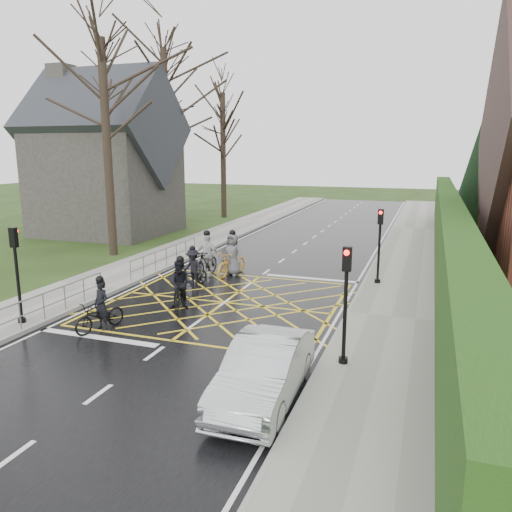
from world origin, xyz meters
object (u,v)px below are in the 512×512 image
Objects in this scene: cyclist_rear at (100,313)px; cyclist_mid at (193,272)px; cyclist_back at (180,289)px; cyclist_lead at (232,260)px; cyclist_front at (207,259)px; car at (264,370)px.

cyclist_mid is at bearing 102.11° from cyclist_rear.
cyclist_back is (1.37, 2.71, 0.16)m from cyclist_rear.
cyclist_lead is (-0.11, 5.15, -0.02)m from cyclist_back.
cyclist_mid is 0.90× the size of cyclist_front.
cyclist_front is at bearing 119.55° from car.
car is at bearing -5.30° from cyclist_rear.
cyclist_lead is 11.49m from car.
cyclist_rear is 0.91× the size of cyclist_front.
cyclist_lead reaches higher than car.
car is (5.77, -8.03, 0.07)m from cyclist_mid.
cyclist_back is at bearing -77.38° from cyclist_lead.
cyclist_lead reaches higher than cyclist_mid.
cyclist_front reaches higher than car.
cyclist_rear reaches higher than cyclist_mid.
cyclist_lead is at bearing 29.22° from cyclist_front.
cyclist_lead is 0.52× the size of car.
cyclist_mid is at bearing -82.24° from cyclist_front.
cyclist_front is 0.49× the size of car.
cyclist_back is 5.15m from cyclist_lead.
cyclist_lead is at bearing 113.88° from car.
cyclist_rear is at bearing -90.24° from cyclist_front.
cyclist_lead reaches higher than cyclist_rear.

